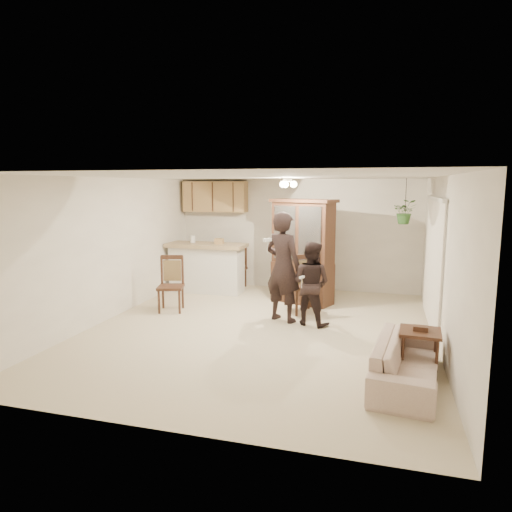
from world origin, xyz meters
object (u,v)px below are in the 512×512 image
(chair_hutch_left, at_px, (235,275))
(adult, at_px, (283,270))
(china_hutch, at_px, (303,252))
(side_table, at_px, (419,350))
(child, at_px, (311,286))
(chair_hutch_right, at_px, (303,296))
(chair_bar, at_px, (171,296))
(sofa, at_px, (407,354))

(chair_hutch_left, bearing_deg, adult, -42.20)
(china_hutch, relative_size, side_table, 3.45)
(child, relative_size, chair_hutch_left, 1.36)
(child, bearing_deg, chair_hutch_right, -52.98)
(chair_hutch_left, bearing_deg, china_hutch, -16.29)
(china_hutch, distance_m, chair_hutch_left, 2.13)
(adult, relative_size, side_table, 2.96)
(adult, xyz_separation_m, chair_bar, (-2.17, 0.03, -0.61))
(child, height_order, chair_hutch_left, child)
(adult, bearing_deg, chair_hutch_right, -89.25)
(side_table, bearing_deg, child, 135.24)
(child, relative_size, chair_bar, 1.29)
(child, relative_size, chair_hutch_right, 1.18)
(child, height_order, china_hutch, china_hutch)
(side_table, relative_size, chair_hutch_left, 0.61)
(sofa, relative_size, child, 1.39)
(sofa, xyz_separation_m, adult, (-1.99, 2.11, 0.53))
(side_table, distance_m, chair_bar, 4.67)
(chair_bar, relative_size, chair_hutch_left, 1.05)
(chair_hutch_left, bearing_deg, sofa, -38.26)
(chair_hutch_right, bearing_deg, chair_hutch_left, -73.96)
(chair_hutch_left, bearing_deg, chair_hutch_right, -29.40)
(chair_bar, bearing_deg, chair_hutch_right, -2.31)
(side_table, height_order, chair_hutch_left, chair_hutch_left)
(side_table, height_order, chair_bar, chair_bar)
(adult, height_order, china_hutch, china_hutch)
(china_hutch, height_order, chair_hutch_left, china_hutch)
(chair_bar, xyz_separation_m, chair_hutch_right, (2.42, 0.58, 0.03))
(child, bearing_deg, china_hutch, -57.25)
(china_hutch, height_order, chair_bar, china_hutch)
(china_hutch, relative_size, chair_hutch_left, 2.11)
(china_hutch, xyz_separation_m, chair_bar, (-2.28, -1.31, -0.74))
(china_hutch, distance_m, chair_hutch_right, 1.03)
(chair_bar, bearing_deg, china_hutch, 14.23)
(child, height_order, chair_hutch_right, child)
(sofa, xyz_separation_m, chair_hutch_left, (-3.63, 4.41, -0.09))
(side_table, bearing_deg, chair_bar, 157.90)
(sofa, xyz_separation_m, chair_bar, (-4.16, 2.14, -0.07))
(chair_hutch_left, distance_m, chair_hutch_right, 2.54)
(sofa, relative_size, chair_hutch_left, 1.89)
(adult, relative_size, chair_hutch_left, 1.82)
(chair_hutch_right, bearing_deg, sofa, 90.22)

